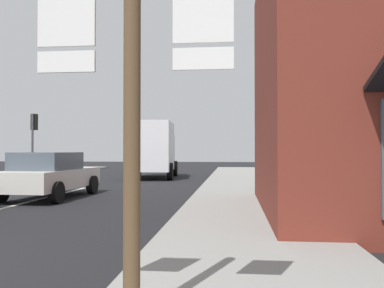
{
  "coord_description": "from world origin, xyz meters",
  "views": [
    {
      "loc": [
        6.05,
        -4.07,
        1.53
      ],
      "look_at": [
        4.45,
        11.53,
        1.78
      ],
      "focal_mm": 38.01,
      "sensor_mm": 36.0,
      "label": 1
    }
  ],
  "objects_px": {
    "sedan_far": "(50,174)",
    "route_sign_post": "(132,104)",
    "traffic_light_far_left": "(34,130)",
    "delivery_truck": "(152,148)"
  },
  "relations": [
    {
      "from": "sedan_far",
      "to": "route_sign_post",
      "type": "height_order",
      "value": "route_sign_post"
    },
    {
      "from": "sedan_far",
      "to": "traffic_light_far_left",
      "type": "height_order",
      "value": "traffic_light_far_left"
    },
    {
      "from": "delivery_truck",
      "to": "traffic_light_far_left",
      "type": "relative_size",
      "value": 1.44
    },
    {
      "from": "sedan_far",
      "to": "route_sign_post",
      "type": "bearing_deg",
      "value": -61.36
    },
    {
      "from": "route_sign_post",
      "to": "delivery_truck",
      "type": "bearing_deg",
      "value": 100.93
    },
    {
      "from": "delivery_truck",
      "to": "traffic_light_far_left",
      "type": "distance_m",
      "value": 6.74
    },
    {
      "from": "sedan_far",
      "to": "traffic_light_far_left",
      "type": "relative_size",
      "value": 1.19
    },
    {
      "from": "delivery_truck",
      "to": "route_sign_post",
      "type": "relative_size",
      "value": 1.61
    },
    {
      "from": "delivery_truck",
      "to": "route_sign_post",
      "type": "xyz_separation_m",
      "value": [
        3.63,
        -18.8,
        0.26
      ]
    },
    {
      "from": "route_sign_post",
      "to": "traffic_light_far_left",
      "type": "relative_size",
      "value": 0.89
    }
  ]
}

